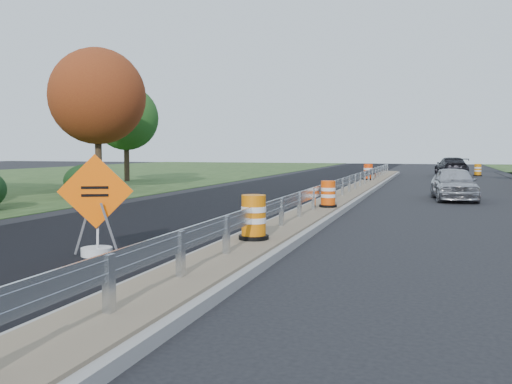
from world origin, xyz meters
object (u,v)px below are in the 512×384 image
(caution_sign, at_px, (96,230))
(car_silver, at_px, (454,183))
(barrel_shoulder_far, at_px, (478,170))
(car_dark_far, at_px, (451,167))
(barrel_median_near, at_px, (254,218))
(barrel_median_mid, at_px, (328,194))
(barrel_median_far, at_px, (368,172))

(caution_sign, relative_size, car_silver, 0.50)
(barrel_shoulder_far, relative_size, car_dark_far, 0.19)
(car_silver, bearing_deg, barrel_median_near, -113.49)
(barrel_median_mid, relative_size, barrel_median_far, 0.87)
(barrel_median_far, bearing_deg, barrel_median_mid, -88.08)
(barrel_median_far, xyz_separation_m, car_dark_far, (5.25, 11.53, 0.04))
(caution_sign, xyz_separation_m, barrel_median_near, (2.81, 1.65, 0.16))
(caution_sign, relative_size, barrel_median_far, 2.06)
(barrel_median_near, distance_m, car_silver, 14.63)
(barrel_median_near, relative_size, car_silver, 0.23)
(car_dark_far, bearing_deg, barrel_median_near, 75.66)
(barrel_median_far, bearing_deg, caution_sign, -95.54)
(barrel_shoulder_far, distance_m, car_silver, 23.48)
(caution_sign, height_order, barrel_median_mid, caution_sign)
(caution_sign, relative_size, barrel_median_mid, 2.36)
(caution_sign, distance_m, barrel_median_mid, 9.41)
(caution_sign, distance_m, barrel_median_far, 26.39)
(caution_sign, xyz_separation_m, car_silver, (7.31, 15.58, 0.18))
(barrel_median_far, xyz_separation_m, barrel_shoulder_far, (7.29, 12.65, -0.25))
(barrel_shoulder_far, bearing_deg, car_dark_far, -151.31)
(caution_sign, bearing_deg, barrel_median_mid, 46.28)
(car_dark_far, bearing_deg, barrel_median_far, 59.03)
(caution_sign, bearing_deg, barrel_median_far, 60.17)
(car_dark_far, bearing_deg, barrel_median_mid, 74.35)
(car_dark_far, bearing_deg, car_silver, 82.25)
(caution_sign, relative_size, barrel_shoulder_far, 2.13)
(barrel_median_mid, bearing_deg, caution_sign, -109.42)
(barrel_median_near, xyz_separation_m, barrel_median_mid, (0.32, 7.23, -0.04))
(barrel_median_far, distance_m, barrel_shoulder_far, 14.60)
(barrel_median_mid, height_order, barrel_median_far, barrel_median_far)
(barrel_median_near, xyz_separation_m, barrel_median_far, (-0.27, 24.62, 0.02))
(barrel_median_mid, xyz_separation_m, barrel_median_far, (-0.58, 17.39, 0.06))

